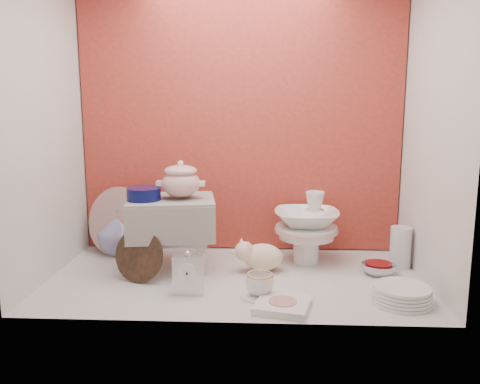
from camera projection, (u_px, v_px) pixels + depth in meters
The scene contains 17 objects.
ground at pixel (236, 277), 2.39m from camera, with size 1.80×1.80×0.00m, color silver.
niche_shell at pixel (238, 84), 2.40m from camera, with size 1.86×1.03×1.53m.
step_stool at pixel (172, 234), 2.49m from camera, with size 0.43×0.36×0.37m, color silver, non-canonical shape.
soup_tureen at pixel (181, 179), 2.43m from camera, with size 0.23×0.23×0.19m, color white, non-canonical shape.
cobalt_bowl at pixel (144, 194), 2.40m from camera, with size 0.17×0.17×0.06m, color #090D46.
floral_platter at pixel (118, 221), 2.72m from camera, with size 0.39×0.11×0.38m, color beige, non-canonical shape.
blue_white_vase at pixel (120, 231), 2.75m from camera, with size 0.25×0.25×0.26m, color silver.
lacquer_tray at pixel (139, 256), 2.32m from camera, with size 0.26×0.07×0.25m, color black, non-canonical shape.
mantel_clock at pixel (188, 273), 2.16m from camera, with size 0.13×0.05×0.20m, color silver.
plush_pig at pixel (263, 257), 2.46m from camera, with size 0.26×0.18×0.15m, color beige.
teacup_saucer at pixel (260, 296), 2.14m from camera, with size 0.17×0.17×0.01m, color white.
gold_rim_teacup at pixel (260, 284), 2.13m from camera, with size 0.12×0.12×0.10m, color white.
lattice_dish at pixel (283, 305), 2.02m from camera, with size 0.21×0.21×0.03m, color white.
dinner_plate_stack at pixel (402, 294), 2.08m from camera, with size 0.26×0.26×0.07m, color white.
crystal_bowl at pixel (379, 269), 2.43m from camera, with size 0.17×0.17×0.05m, color silver.
clear_glass_vase at pixel (400, 248), 2.51m from camera, with size 0.11×0.11×0.21m, color silver.
porcelain_tower at pixel (306, 227), 2.58m from camera, with size 0.34×0.34×0.39m, color white, non-canonical shape.
Camera 1 is at (0.13, -2.27, 0.83)m, focal length 36.69 mm.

